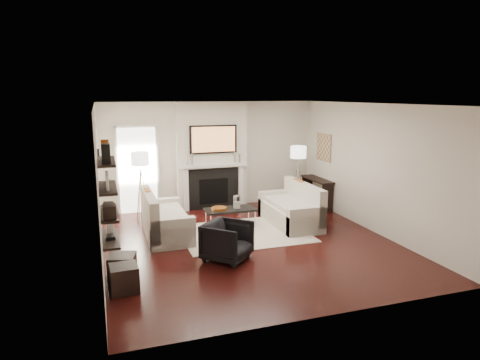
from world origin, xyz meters
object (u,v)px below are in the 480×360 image
object	(u,v)px
loveseat_left_base	(167,226)
ottoman_near	(123,267)
lamp_left_shade	(140,159)
coffee_table	(230,210)
loveseat_right_base	(290,215)
lamp_right_shade	(298,152)
armchair	(227,239)

from	to	relation	value
loveseat_left_base	ottoman_near	distance (m)	2.15
lamp_left_shade	coffee_table	bearing A→B (deg)	-32.41
coffee_table	lamp_left_shade	xyz separation A→B (m)	(-1.79, 1.13, 1.05)
loveseat_left_base	loveseat_right_base	distance (m)	2.76
loveseat_left_base	lamp_right_shade	xyz separation A→B (m)	(3.53, 1.17, 1.24)
lamp_left_shade	ottoman_near	distance (m)	3.48
ottoman_near	coffee_table	bearing A→B (deg)	40.47
loveseat_right_base	loveseat_left_base	bearing A→B (deg)	178.62
ottoman_near	loveseat_right_base	bearing A→B (deg)	26.21
lamp_left_shade	lamp_right_shade	distance (m)	3.90
loveseat_left_base	coffee_table	xyz separation A→B (m)	(1.42, 0.14, 0.19)
loveseat_left_base	lamp_right_shade	bearing A→B (deg)	18.34
loveseat_right_base	lamp_left_shade	size ratio (longest dim) A/B	4.50
armchair	lamp_left_shade	xyz separation A→B (m)	(-1.18, 2.92, 1.07)
loveseat_left_base	coffee_table	world-z (taller)	same
lamp_left_shade	armchair	bearing A→B (deg)	-67.95
loveseat_right_base	ottoman_near	distance (m)	4.17
lamp_left_shade	ottoman_near	xyz separation A→B (m)	(-0.62, -3.19, -1.25)
loveseat_left_base	lamp_right_shade	size ratio (longest dim) A/B	4.50
loveseat_right_base	coffee_table	xyz separation A→B (m)	(-1.34, 0.21, 0.19)
loveseat_left_base	coffee_table	size ratio (longest dim) A/B	1.64
coffee_table	ottoman_near	distance (m)	3.17
loveseat_left_base	loveseat_right_base	world-z (taller)	same
loveseat_left_base	armchair	bearing A→B (deg)	-63.60
coffee_table	ottoman_near	xyz separation A→B (m)	(-2.41, -2.05, -0.20)
loveseat_right_base	lamp_left_shade	xyz separation A→B (m)	(-3.12, 1.34, 1.24)
loveseat_left_base	ottoman_near	world-z (taller)	loveseat_left_base
lamp_left_shade	loveseat_right_base	bearing A→B (deg)	-23.29
lamp_left_shade	lamp_right_shade	world-z (taller)	same
loveseat_right_base	armchair	world-z (taller)	armchair
coffee_table	lamp_left_shade	size ratio (longest dim) A/B	2.75
coffee_table	armchair	distance (m)	1.89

